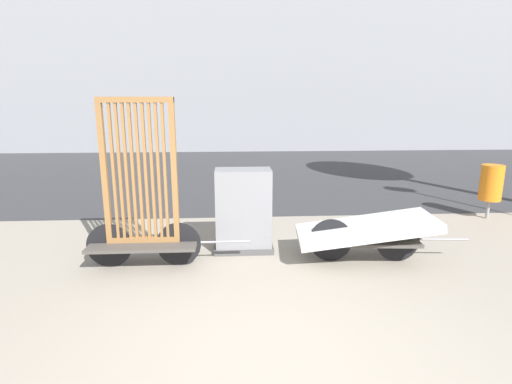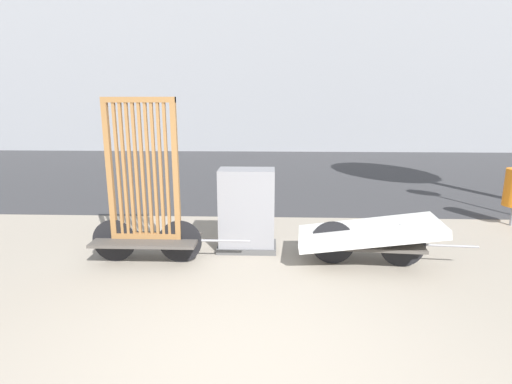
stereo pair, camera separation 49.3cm
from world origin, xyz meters
The scene contains 6 objects.
ground_plane centered at (0.00, 0.00, 0.00)m, with size 60.00×60.00×0.00m, color gray.
road_strip centered at (0.00, 9.34, 0.00)m, with size 56.00×10.02×0.01m.
building_facade centered at (0.00, 16.36, 4.76)m, with size 48.00×4.00×9.53m.
bike_cart_with_bedframe centered at (-1.46, 2.14, 0.77)m, with size 2.13×0.61×2.18m.
bike_cart_with_mattress centered at (1.47, 2.14, 0.42)m, with size 2.32×0.99×0.65m.
utility_cabinet centered at (-0.15, 2.65, 0.56)m, with size 0.85×0.49×1.20m.
Camera 2 is at (0.19, -2.89, 2.13)m, focal length 28.00 mm.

